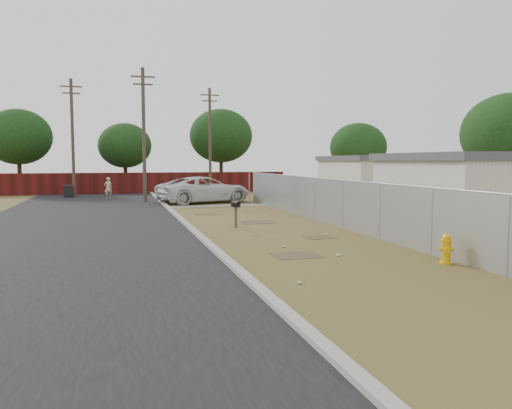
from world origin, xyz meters
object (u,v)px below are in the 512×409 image
object	(u,v)px
mailbox	(236,207)
fire_hydrant	(446,249)
pickup_truck	(204,190)
trash_bin	(68,191)
pedestrian	(108,188)

from	to	relation	value
mailbox	fire_hydrant	bearing A→B (deg)	-66.39
fire_hydrant	pickup_truck	xyz separation A→B (m)	(-2.93, 21.40, 0.47)
fire_hydrant	pickup_truck	size ratio (longest dim) A/B	0.14
mailbox	trash_bin	bearing A→B (deg)	112.54
fire_hydrant	mailbox	bearing A→B (deg)	113.61
mailbox	pickup_truck	bearing A→B (deg)	86.09
pickup_truck	trash_bin	distance (m)	11.81
fire_hydrant	mailbox	world-z (taller)	mailbox
pickup_truck	mailbox	bearing A→B (deg)	156.42
mailbox	pickup_truck	size ratio (longest dim) A/B	0.18
pedestrian	pickup_truck	bearing A→B (deg)	122.05
pickup_truck	trash_bin	bearing A→B (deg)	31.61
mailbox	trash_bin	distance (m)	21.75
fire_hydrant	pedestrian	world-z (taller)	pedestrian
trash_bin	fire_hydrant	bearing A→B (deg)	-67.14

